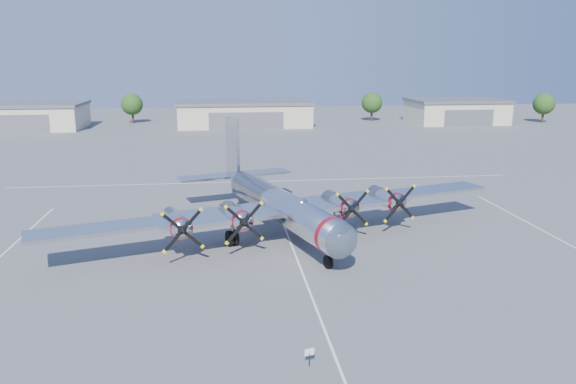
{
  "coord_description": "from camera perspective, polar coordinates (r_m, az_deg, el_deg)",
  "views": [
    {
      "loc": [
        -5.36,
        -40.84,
        14.51
      ],
      "look_at": [
        0.3,
        5.96,
        3.2
      ],
      "focal_mm": 35.0,
      "sensor_mm": 36.0,
      "label": 1
    }
  ],
  "objects": [
    {
      "name": "ground",
      "position": [
        43.67,
        0.55,
        -5.92
      ],
      "size": [
        260.0,
        260.0,
        0.0
      ],
      "primitive_type": "plane",
      "color": "#565659",
      "rests_on": "ground"
    },
    {
      "name": "parking_lines",
      "position": [
        42.04,
        0.86,
        -6.7
      ],
      "size": [
        60.0,
        50.08,
        0.01
      ],
      "color": "silver",
      "rests_on": "ground"
    },
    {
      "name": "hangar_west",
      "position": [
        129.58,
        -24.88,
        7.03
      ],
      "size": [
        22.6,
        14.6,
        5.4
      ],
      "color": "beige",
      "rests_on": "ground"
    },
    {
      "name": "hangar_center",
      "position": [
        123.48,
        -4.42,
        7.97
      ],
      "size": [
        28.6,
        14.6,
        5.4
      ],
      "color": "beige",
      "rests_on": "ground"
    },
    {
      "name": "hangar_east",
      "position": [
        134.41,
        16.69,
        7.9
      ],
      "size": [
        20.6,
        14.6,
        5.4
      ],
      "color": "beige",
      "rests_on": "ground"
    },
    {
      "name": "tree_west",
      "position": [
        132.7,
        -15.56,
        8.56
      ],
      "size": [
        4.8,
        4.8,
        6.64
      ],
      "color": "#382619",
      "rests_on": "ground"
    },
    {
      "name": "tree_east",
      "position": [
        134.0,
        8.53,
        8.94
      ],
      "size": [
        4.8,
        4.8,
        6.64
      ],
      "color": "#382619",
      "rests_on": "ground"
    },
    {
      "name": "tree_far_east",
      "position": [
        141.74,
        24.56,
        8.13
      ],
      "size": [
        4.8,
        4.8,
        6.64
      ],
      "color": "#382619",
      "rests_on": "ground"
    },
    {
      "name": "main_bomber_b29",
      "position": [
        47.93,
        -1.1,
        -4.13
      ],
      "size": [
        45.19,
        37.08,
        8.63
      ],
      "primitive_type": null,
      "rotation": [
        0.0,
        0.0,
        0.3
      ],
      "color": "silver",
      "rests_on": "ground"
    },
    {
      "name": "info_placard",
      "position": [
        28.05,
        2.18,
        -16.11
      ],
      "size": [
        0.49,
        0.15,
        0.94
      ],
      "rotation": [
        0.0,
        0.0,
        0.24
      ],
      "color": "black",
      "rests_on": "ground"
    }
  ]
}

